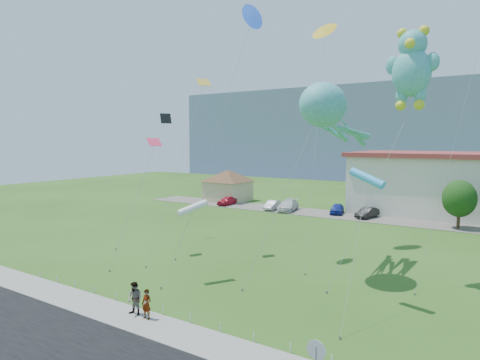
# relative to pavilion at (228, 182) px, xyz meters

# --- Properties ---
(ground) EXTENTS (160.00, 160.00, 0.00)m
(ground) POSITION_rel_pavilion_xyz_m (24.00, -38.00, -3.02)
(ground) COLOR #2D4F16
(ground) RESTS_ON ground
(sidewalk) EXTENTS (80.00, 2.50, 0.10)m
(sidewalk) POSITION_rel_pavilion_xyz_m (24.00, -40.75, -2.97)
(sidewalk) COLOR gray
(sidewalk) RESTS_ON ground
(parking_strip) EXTENTS (70.00, 6.00, 0.06)m
(parking_strip) POSITION_rel_pavilion_xyz_m (24.00, -3.00, -2.99)
(parking_strip) COLOR #59544C
(parking_strip) RESTS_ON ground
(hill_ridge) EXTENTS (160.00, 50.00, 25.00)m
(hill_ridge) POSITION_rel_pavilion_xyz_m (24.00, 82.00, 9.48)
(hill_ridge) COLOR slate
(hill_ridge) RESTS_ON ground
(pavilion) EXTENTS (9.20, 9.20, 5.00)m
(pavilion) POSITION_rel_pavilion_xyz_m (0.00, 0.00, 0.00)
(pavilion) COLOR tan
(pavilion) RESTS_ON ground
(stop_sign) EXTENTS (0.80, 0.07, 2.50)m
(stop_sign) POSITION_rel_pavilion_xyz_m (33.50, -42.21, -1.15)
(stop_sign) COLOR slate
(stop_sign) RESTS_ON ground
(rope_fence) EXTENTS (26.05, 0.05, 0.50)m
(rope_fence) POSITION_rel_pavilion_xyz_m (24.00, -39.30, -2.77)
(rope_fence) COLOR white
(rope_fence) RESTS_ON ground
(tree_near) EXTENTS (3.60, 3.60, 5.47)m
(tree_near) POSITION_rel_pavilion_xyz_m (34.00, -4.00, 0.36)
(tree_near) COLOR #3F2B19
(tree_near) RESTS_ON ground
(pedestrian_left) EXTENTS (0.64, 0.46, 1.64)m
(pedestrian_left) POSITION_rel_pavilion_xyz_m (22.82, -40.38, -2.10)
(pedestrian_left) COLOR gray
(pedestrian_left) RESTS_ON sidewalk
(pedestrian_right) EXTENTS (0.94, 0.75, 1.87)m
(pedestrian_right) POSITION_rel_pavilion_xyz_m (21.91, -40.37, -1.99)
(pedestrian_right) COLOR gray
(pedestrian_right) RESTS_ON sidewalk
(parked_car_red) EXTENTS (1.65, 3.87, 1.30)m
(parked_car_red) POSITION_rel_pavilion_xyz_m (2.57, -3.91, -2.31)
(parked_car_red) COLOR #B7162E
(parked_car_red) RESTS_ON parking_strip
(parked_car_silver) EXTENTS (1.93, 4.06, 1.28)m
(parked_car_silver) POSITION_rel_pavilion_xyz_m (10.43, -3.97, -2.32)
(parked_car_silver) COLOR #B3B1B8
(parked_car_silver) RESTS_ON parking_strip
(parked_car_white) EXTENTS (3.04, 5.42, 1.48)m
(parked_car_white) POSITION_rel_pavilion_xyz_m (12.72, -3.59, -2.22)
(parked_car_white) COLOR silver
(parked_car_white) RESTS_ON parking_strip
(parked_car_blue) EXTENTS (2.44, 4.17, 1.33)m
(parked_car_blue) POSITION_rel_pavilion_xyz_m (19.32, -2.26, -2.30)
(parked_car_blue) COLOR navy
(parked_car_blue) RESTS_ON parking_strip
(parked_car_black) EXTENTS (2.15, 4.16, 1.31)m
(parked_car_black) POSITION_rel_pavilion_xyz_m (23.58, -3.06, -2.31)
(parked_car_black) COLOR black
(parked_car_black) RESTS_ON parking_strip
(octopus_kite) EXTENTS (4.63, 11.95, 13.87)m
(octopus_kite) POSITION_rel_pavilion_xyz_m (27.67, -26.91, 8.67)
(octopus_kite) COLOR teal
(octopus_kite) RESTS_ON ground
(teddy_bear_kite) EXTENTS (5.33, 6.64, 17.36)m
(teddy_bear_kite) POSITION_rel_pavilion_xyz_m (33.01, -25.57, 11.74)
(teddy_bear_kite) COLOR teal
(teddy_bear_kite) RESTS_ON ground
(small_kite_orange) EXTENTS (4.10, 11.21, 20.68)m
(small_kite_orange) POSITION_rel_pavilion_xyz_m (23.65, -18.19, 16.40)
(small_kite_orange) COLOR gold
(small_kite_orange) RESTS_ON ground
(small_kite_cyan) EXTENTS (0.82, 6.66, 8.01)m
(small_kite_cyan) POSITION_rel_pavilion_xyz_m (31.91, -31.27, 4.50)
(small_kite_cyan) COLOR #35A9F1
(small_kite_cyan) RESTS_ON ground
(small_kite_pink) EXTENTS (1.93, 6.87, 10.09)m
(small_kite_pink) POSITION_rel_pavilion_xyz_m (13.01, -30.16, 5.58)
(small_kite_pink) COLOR #E93358
(small_kite_pink) RESTS_ON ground
(small_kite_white) EXTENTS (0.78, 3.94, 5.53)m
(small_kite_white) POSITION_rel_pavilion_xyz_m (20.47, -33.58, 2.04)
(small_kite_white) COLOR white
(small_kite_white) RESTS_ON ground
(small_kite_yellow) EXTENTS (1.30, 7.28, 15.22)m
(small_kite_yellow) POSITION_rel_pavilion_xyz_m (16.22, -27.78, 9.82)
(small_kite_yellow) COLOR gold
(small_kite_yellow) RESTS_ON ground
(small_kite_blue) EXTENTS (5.11, 5.89, 20.70)m
(small_kite_blue) POSITION_rel_pavilion_xyz_m (20.22, -25.61, 16.45)
(small_kite_blue) COLOR blue
(small_kite_blue) RESTS_ON ground
(small_kite_black) EXTENTS (1.29, 7.77, 12.45)m
(small_kite_black) POSITION_rel_pavilion_xyz_m (9.19, -24.89, 7.54)
(small_kite_black) COLOR black
(small_kite_black) RESTS_ON ground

